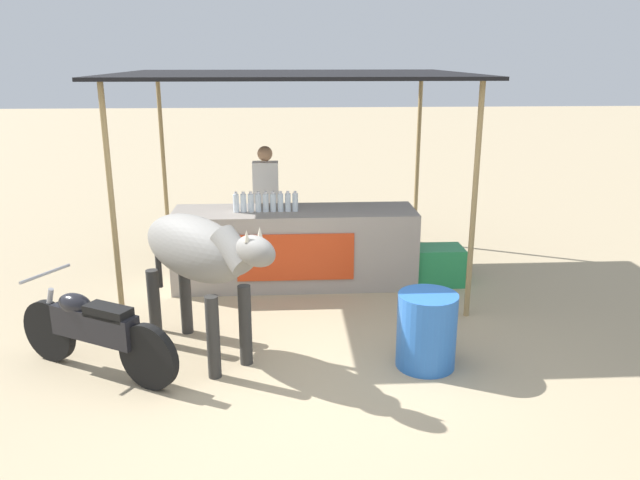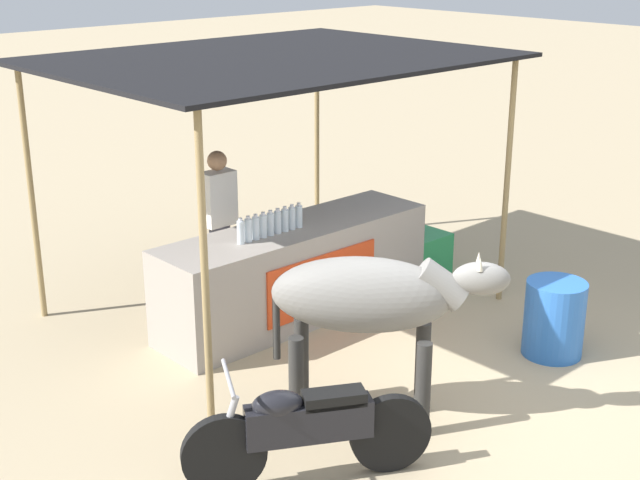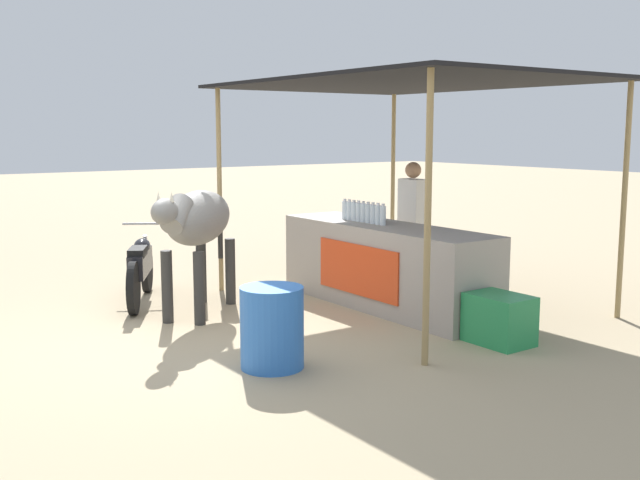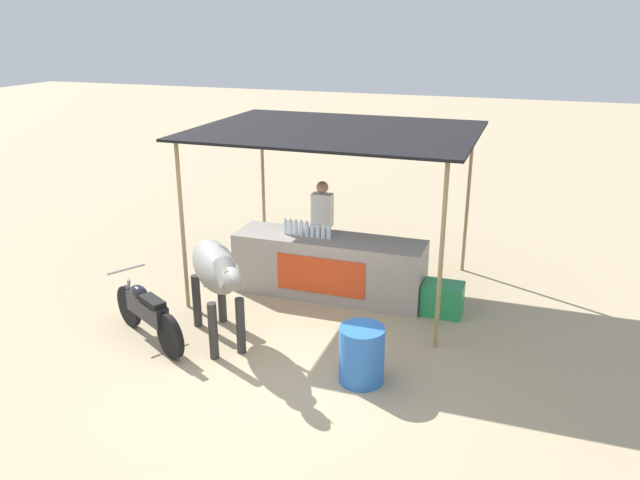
% 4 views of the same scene
% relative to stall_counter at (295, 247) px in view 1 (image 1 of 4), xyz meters
% --- Properties ---
extents(ground_plane, '(60.00, 60.00, 0.00)m').
position_rel_stall_counter_xyz_m(ground_plane, '(0.00, -2.20, -0.48)').
color(ground_plane, tan).
extents(stall_counter, '(3.00, 0.82, 0.96)m').
position_rel_stall_counter_xyz_m(stall_counter, '(0.00, 0.00, 0.00)').
color(stall_counter, '#9E9389').
rests_on(stall_counter, ground).
extents(stall_awning, '(4.20, 3.20, 2.59)m').
position_rel_stall_counter_xyz_m(stall_awning, '(0.00, 0.30, 2.01)').
color(stall_awning, black).
rests_on(stall_awning, ground).
extents(water_bottle_row, '(0.79, 0.07, 0.25)m').
position_rel_stall_counter_xyz_m(water_bottle_row, '(-0.35, -0.05, 0.59)').
color(water_bottle_row, silver).
rests_on(water_bottle_row, stall_counter).
extents(vendor_behind_counter, '(0.34, 0.22, 1.65)m').
position_rel_stall_counter_xyz_m(vendor_behind_counter, '(-0.37, 0.75, 0.37)').
color(vendor_behind_counter, '#383842').
rests_on(vendor_behind_counter, ground).
extents(cooler_box, '(0.60, 0.44, 0.48)m').
position_rel_stall_counter_xyz_m(cooler_box, '(1.81, -0.10, -0.24)').
color(cooler_box, '#268C4C').
rests_on(cooler_box, ground).
extents(water_barrel, '(0.55, 0.55, 0.71)m').
position_rel_stall_counter_xyz_m(water_barrel, '(1.17, -2.26, -0.12)').
color(water_barrel, blue).
rests_on(water_barrel, ground).
extents(cow, '(1.49, 1.60, 1.44)m').
position_rel_stall_counter_xyz_m(cow, '(-0.92, -1.93, 0.55)').
color(cow, gray).
rests_on(cow, ground).
extents(motorcycle_parked, '(1.61, 1.00, 0.90)m').
position_rel_stall_counter_xyz_m(motorcycle_parked, '(-1.86, -2.23, -0.05)').
color(motorcycle_parked, black).
rests_on(motorcycle_parked, ground).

